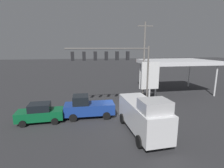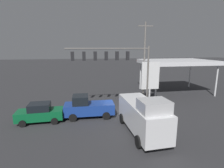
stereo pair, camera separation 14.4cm
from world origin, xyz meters
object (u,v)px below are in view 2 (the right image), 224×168
Objects in this scene: utility_pole at (144,57)px; pickup_parked at (88,107)px; sedan_waiting at (40,113)px; price_sign at (150,77)px; delivery_truck at (143,115)px; traffic_signal_assembly at (113,60)px.

utility_pole reaches higher than pickup_parked.
sedan_waiting is (13.97, 8.89, -4.89)m from utility_pole.
price_sign is 1.06× the size of pickup_parked.
price_sign is at bearing 151.62° from delivery_truck.
price_sign is 0.80× the size of delivery_truck.
traffic_signal_assembly is 7.87m from delivery_truck.
pickup_parked is at bearing -176.06° from sedan_waiting.
sedan_waiting is at bearing -116.62° from delivery_truck.
price_sign is at bearing -168.86° from traffic_signal_assembly.
utility_pole is 14.42m from delivery_truck.
delivery_truck is at bearing 64.41° from price_sign.
utility_pole is at bearing -101.95° from price_sign.
utility_pole reaches higher than sedan_waiting.
utility_pole is at bearing -136.32° from pickup_parked.
traffic_signal_assembly is 0.87× the size of utility_pole.
traffic_signal_assembly reaches higher than sedan_waiting.
utility_pole is 2.49× the size of sedan_waiting.
utility_pole is 1.61× the size of delivery_truck.
traffic_signal_assembly reaches higher than pickup_parked.
delivery_truck is at bearing 135.92° from pickup_parked.
delivery_truck is (4.75, 12.96, -4.15)m from utility_pole.
utility_pole reaches higher than price_sign.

